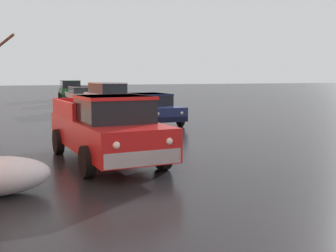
% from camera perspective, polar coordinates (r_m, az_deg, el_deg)
% --- Properties ---
extents(snow_bank_near_corner_right, '(1.96, 0.93, 0.60)m').
position_cam_1_polar(snow_bank_near_corner_right, '(36.19, -8.56, 3.66)').
color(snow_bank_near_corner_right, white).
rests_on(snow_bank_near_corner_right, ground).
extents(pickup_truck_red_approaching_near_lane, '(2.30, 5.39, 1.76)m').
position_cam_1_polar(pickup_truck_red_approaching_near_lane, '(10.95, -8.35, -0.34)').
color(pickup_truck_red_approaching_near_lane, red).
rests_on(pickup_truck_red_approaching_near_lane, ground).
extents(sedan_darkblue_parked_kerbside_close, '(1.92, 4.43, 1.42)m').
position_cam_1_polar(sedan_darkblue_parked_kerbside_close, '(19.47, -2.32, 2.48)').
color(sedan_darkblue_parked_kerbside_close, navy).
rests_on(sedan_darkblue_parked_kerbside_close, ground).
extents(suv_white_parked_kerbside_mid, '(2.36, 4.42, 1.82)m').
position_cam_1_polar(suv_white_parked_kerbside_mid, '(26.96, -8.28, 4.14)').
color(suv_white_parked_kerbside_mid, silver).
rests_on(suv_white_parked_kerbside_mid, ground).
extents(sedan_silver_parked_far_down_block, '(1.98, 4.01, 1.42)m').
position_cam_1_polar(sedan_silver_parked_far_down_block, '(33.22, -11.83, 4.16)').
color(sedan_silver_parked_far_down_block, '#B7B7BC').
rests_on(sedan_silver_parked_far_down_block, ground).
extents(suv_green_queued_behind_truck, '(2.31, 4.69, 1.82)m').
position_cam_1_polar(suv_green_queued_behind_truck, '(39.81, -13.19, 4.89)').
color(suv_green_queued_behind_truck, '#1E5633').
rests_on(suv_green_queued_behind_truck, ground).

